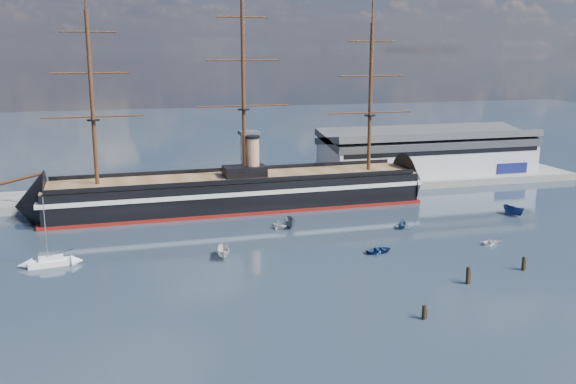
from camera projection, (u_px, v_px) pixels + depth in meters
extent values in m
plane|color=#222F41|center=(269.00, 229.00, 137.07)|extent=(600.00, 600.00, 0.00)
cube|color=slate|center=(273.00, 191.00, 173.55)|extent=(180.00, 18.00, 2.00)
cube|color=#B7BABC|center=(427.00, 156.00, 188.51)|extent=(62.00, 20.00, 10.00)
cube|color=#3F4247|center=(428.00, 137.00, 187.29)|extent=(63.00, 21.00, 2.00)
cube|color=silver|center=(250.00, 162.00, 166.93)|extent=(4.00, 4.00, 14.00)
cube|color=#3F4247|center=(249.00, 133.00, 165.31)|extent=(5.00, 5.00, 1.00)
cube|color=black|center=(237.00, 192.00, 154.19)|extent=(88.24, 17.35, 7.00)
cube|color=silver|center=(237.00, 187.00, 153.93)|extent=(90.24, 17.62, 1.00)
cube|color=maroon|center=(237.00, 207.00, 154.98)|extent=(90.24, 17.58, 0.90)
cone|color=black|center=(31.00, 206.00, 141.94)|extent=(14.24, 15.89, 15.68)
cone|color=black|center=(413.00, 183.00, 166.57)|extent=(11.24, 15.85, 15.68)
cube|color=brown|center=(237.00, 177.00, 153.41)|extent=(88.22, 16.07, 0.40)
cube|color=black|center=(245.00, 171.00, 153.64)|extent=(10.09, 6.15, 2.50)
cylinder|color=tan|center=(253.00, 156.00, 153.41)|extent=(3.20, 3.20, 9.00)
cylinder|color=#381E0F|center=(1.00, 184.00, 139.34)|extent=(17.76, 0.97, 4.43)
cylinder|color=#381E0F|center=(92.00, 99.00, 140.78)|extent=(0.90, 0.90, 38.00)
cylinder|color=#381E0F|center=(243.00, 88.00, 149.35)|extent=(0.90, 0.90, 42.00)
cylinder|color=#381E0F|center=(370.00, 98.00, 158.48)|extent=(0.90, 0.90, 36.00)
cube|color=white|center=(51.00, 263.00, 113.54)|extent=(8.04, 3.26, 1.04)
cube|color=white|center=(51.00, 258.00, 113.36)|extent=(4.35, 2.18, 0.83)
cylinder|color=#B2B2B7|center=(45.00, 229.00, 112.05)|extent=(0.17, 0.17, 11.47)
imported|color=beige|center=(224.00, 258.00, 117.77)|extent=(7.22, 3.60, 2.76)
imported|color=navy|center=(379.00, 253.00, 120.90)|extent=(1.81, 3.45, 1.53)
imported|color=#535D6A|center=(290.00, 227.00, 138.32)|extent=(6.64, 2.95, 2.58)
imported|color=silver|center=(279.00, 229.00, 136.99)|extent=(6.17, 5.98, 2.20)
imported|color=white|center=(492.00, 245.00, 126.05)|extent=(1.13, 2.68, 1.24)
imported|color=navy|center=(513.00, 215.00, 148.47)|extent=(7.23, 4.09, 2.73)
imported|color=navy|center=(402.00, 228.00, 137.53)|extent=(6.92, 6.39, 2.42)
cylinder|color=black|center=(424.00, 319.00, 91.11)|extent=(0.64, 0.64, 2.82)
cylinder|color=black|center=(467.00, 284.00, 104.84)|extent=(0.64, 0.64, 3.60)
cylinder|color=black|center=(523.00, 270.00, 111.33)|extent=(0.64, 0.64, 3.15)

